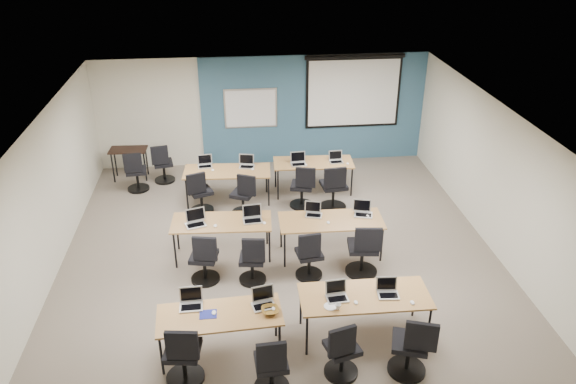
{
  "coord_description": "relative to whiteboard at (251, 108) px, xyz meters",
  "views": [
    {
      "loc": [
        -0.81,
        -8.56,
        5.83
      ],
      "look_at": [
        0.17,
        0.4,
        1.21
      ],
      "focal_mm": 35.0,
      "sensor_mm": 36.0,
      "label": 1
    }
  ],
  "objects": [
    {
      "name": "mouse_7",
      "position": [
        1.91,
        -4.26,
        -0.71
      ],
      "size": [
        0.09,
        0.12,
        0.04
      ],
      "primitive_type": "ellipsoid",
      "rotation": [
        0.0,
        0.0,
        0.33
      ],
      "color": "white",
      "rests_on": "training_table_mid_right"
    },
    {
      "name": "mouse_6",
      "position": [
        1.16,
        -4.4,
        -0.71
      ],
      "size": [
        0.06,
        0.1,
        0.03
      ],
      "primitive_type": "ellipsoid",
      "rotation": [
        0.0,
        0.0,
        0.02
      ],
      "color": "white",
      "rests_on": "training_table_mid_right"
    },
    {
      "name": "mouse_1",
      "position": [
        -0.03,
        -6.7,
        -0.71
      ],
      "size": [
        0.06,
        0.1,
        0.03
      ],
      "primitive_type": "ellipsoid",
      "rotation": [
        0.0,
        0.0,
        0.0
      ],
      "color": "white",
      "rests_on": "training_table_front_left"
    },
    {
      "name": "training_table_front_right",
      "position": [
        1.33,
        -6.53,
        -0.76
      ],
      "size": [
        1.92,
        0.8,
        0.73
      ],
      "rotation": [
        0.0,
        0.0,
        -0.01
      ],
      "color": "#9F633C",
      "rests_on": "floor"
    },
    {
      "name": "laptop_4",
      "position": [
        -1.21,
        -4.17,
        -0.65
      ],
      "size": [
        0.35,
        0.3,
        0.26
      ],
      "rotation": [
        0.0,
        0.0,
        0.29
      ],
      "color": "#B4B3BD",
      "rests_on": "training_table_mid_left"
    },
    {
      "name": "training_table_mid_left",
      "position": [
        -0.76,
        -4.13,
        -0.76
      ],
      "size": [
        1.8,
        0.75,
        0.73
      ],
      "rotation": [
        0.0,
        0.0,
        -0.06
      ],
      "color": "#9B582A",
      "rests_on": "floor"
    },
    {
      "name": "whiteboard",
      "position": [
        0.0,
        0.0,
        0.0
      ],
      "size": [
        1.28,
        0.03,
        0.98
      ],
      "color": "#BDBDBD",
      "rests_on": "wall_back"
    },
    {
      "name": "task_chair_2",
      "position": [
        0.84,
        -7.33,
        -1.06
      ],
      "size": [
        0.48,
        0.48,
        0.96
      ],
      "rotation": [
        0.0,
        0.0,
        0.27
      ],
      "color": "black",
      "rests_on": "floor"
    },
    {
      "name": "laptop_2",
      "position": [
        0.91,
        -6.53,
        -0.66
      ],
      "size": [
        0.31,
        0.27,
        0.24
      ],
      "rotation": [
        0.0,
        0.0,
        0.09
      ],
      "color": "#B9B9BD",
      "rests_on": "training_table_front_right"
    },
    {
      "name": "snack_bowl",
      "position": [
        -0.08,
        -6.76,
        -0.69
      ],
      "size": [
        0.3,
        0.3,
        0.07
      ],
      "primitive_type": "imported",
      "rotation": [
        0.0,
        0.0,
        0.04
      ],
      "color": "brown",
      "rests_on": "training_table_front_left"
    },
    {
      "name": "mouse_3",
      "position": [
        1.96,
        -6.78,
        -0.71
      ],
      "size": [
        0.08,
        0.11,
        0.03
      ],
      "primitive_type": "ellipsoid",
      "rotation": [
        0.0,
        0.0,
        0.22
      ],
      "color": "white",
      "rests_on": "training_table_front_right"
    },
    {
      "name": "task_chair_6",
      "position": [
        0.73,
        -5.0,
        -1.06
      ],
      "size": [
        0.48,
        0.48,
        0.96
      ],
      "rotation": [
        0.0,
        0.0,
        0.14
      ],
      "color": "black",
      "rests_on": "floor"
    },
    {
      "name": "projector_screen",
      "position": [
        2.5,
        -0.02,
        0.44
      ],
      "size": [
        2.4,
        0.1,
        1.82
      ],
      "color": "black",
      "rests_on": "wall_back"
    },
    {
      "name": "mouse_10",
      "position": [
        1.1,
        -1.87,
        -0.71
      ],
      "size": [
        0.09,
        0.11,
        0.04
      ],
      "primitive_type": "ellipsoid",
      "rotation": [
        0.0,
        0.0,
        0.22
      ],
      "color": "white",
      "rests_on": "training_table_back_right"
    },
    {
      "name": "utility_table",
      "position": [
        -2.92,
        -0.56,
        -0.8
      ],
      "size": [
        0.85,
        0.47,
        0.75
      ],
      "rotation": [
        0.0,
        0.0,
        -0.05
      ],
      "color": "black",
      "rests_on": "floor"
    },
    {
      "name": "laptop_5",
      "position": [
        -0.19,
        -4.13,
        -0.66
      ],
      "size": [
        0.35,
        0.29,
        0.26
      ],
      "rotation": [
        0.0,
        0.0,
        0.09
      ],
      "color": "silver",
      "rests_on": "training_table_mid_left"
    },
    {
      "name": "task_chair_1",
      "position": [
        -0.13,
        -7.51,
        -1.05
      ],
      "size": [
        0.48,
        0.48,
        0.97
      ],
      "rotation": [
        0.0,
        0.0,
        0.05
      ],
      "color": "black",
      "rests_on": "floor"
    },
    {
      "name": "task_chair_8",
      "position": [
        -1.21,
        -2.43,
        -1.05
      ],
      "size": [
        0.51,
        0.49,
        0.98
      ],
      "rotation": [
        0.0,
        0.0,
        0.35
      ],
      "color": "black",
      "rests_on": "floor"
    },
    {
      "name": "wall_right",
      "position": [
        4.3,
        -4.43,
        -0.1
      ],
      "size": [
        0.04,
        9.0,
        2.7
      ],
      "primitive_type": "cube",
      "color": "beige",
      "rests_on": "ground"
    },
    {
      "name": "snack_plate",
      "position": [
        0.78,
        -6.73,
        -0.71
      ],
      "size": [
        0.23,
        0.23,
        0.01
      ],
      "primitive_type": "cylinder",
      "rotation": [
        0.0,
        0.0,
        -0.19
      ],
      "color": "white",
      "rests_on": "training_table_front_right"
    },
    {
      "name": "mouse_0",
      "position": [
        -0.87,
        -6.7,
        -0.71
      ],
      "size": [
        0.08,
        0.11,
        0.04
      ],
      "primitive_type": "ellipsoid",
      "rotation": [
        0.0,
        0.0,
        -0.18
      ],
      "color": "white",
      "rests_on": "training_table_front_left"
    },
    {
      "name": "task_chair_9",
      "position": [
        -0.3,
        -2.62,
        -1.05
      ],
      "size": [
        0.52,
        0.49,
        0.97
      ],
      "rotation": [
        0.0,
        0.0,
        -0.43
      ],
      "color": "black",
      "rests_on": "floor"
    },
    {
      "name": "laptop_1",
      "position": [
        -0.17,
        -6.58,
        -0.66
      ],
      "size": [
        0.33,
        0.28,
        0.25
      ],
      "rotation": [
        0.0,
        0.0,
        0.21
      ],
      "color": "#B7B7B8",
      "rests_on": "training_table_front_left"
    },
    {
      "name": "mouse_5",
      "position": [
        0.01,
        -4.29,
        -0.71
      ],
      "size": [
        0.07,
        0.1,
        0.03
      ],
      "primitive_type": "ellipsoid",
      "rotation": [
        0.0,
        0.0,
        -0.07
      ],
      "color": "white",
      "rests_on": "training_table_mid_left"
    },
    {
      "name": "training_table_back_left",
      "position": [
        -0.63,
        -1.95,
        -0.76
      ],
      "size": [
        1.86,
        0.77,
        0.73
      ],
      "rotation": [
        0.0,
        0.0,
        -0.06
      ],
      "color": "#A46F2C",
      "rests_on": "floor"
    },
    {
      "name": "blue_accent_panel",
      "position": [
        1.55,
        0.04,
        -0.1
      ],
      "size": [
        5.5,
        0.04,
        2.7
      ],
      "primitive_type": "cube",
      "color": "#3D5977",
      "rests_on": "wall_back"
    },
    {
      "name": "laptop_3",
      "position": [
        1.66,
        -6.53,
        -0.66
      ],
      "size": [
        0.31,
        0.26,
        0.24
      ],
      "rotation": [
        0.0,
        0.0,
        -0.09
      ],
      "color": "silver",
      "rests_on": "training_table_front_right"
    },
    {
      "name": "spare_chair_b",
      "position": [
        -2.68,
        -1.24,
        -1.05
      ],
      "size": [
        0.49,
        0.49,
        0.98
      ],
      "rotation": [
        0.0,
        0.0,
        0.09
      ],
      "color": "black",
      "rests_on": "floor"
    },
    {
      "name": "laptop_8",
      "position": [
        -1.1,
        -1.67,
        -0.66
      ],
      "size": [
        0.31,
        0.27,
        0.24
      ],
      "rotation": [
        0.0,
        0.0,
        0.11
      ],
      "color": "silver",
      "rests_on": "training_table_back_left"
    },
    {
      "name": "blue_mousepad",
      "position": [
        -0.95,
        -6.71,
        -0.72
      ],
      "size": [
        0.24,
        0.2,
        0.01
      ],
      "primitive_type": "cube",
      "rotation": [
        0.0,
        0.0,
        0.0
      ],
      "color": "navy",
      "rests_on": "training_table_front_left"
    },
    {
      "name": "laptop_10",
      "position": [
        0.94,
        -1.77,
        -0.66
      ],
      "size": [
        0.33,
        0.28,
        0.25
      ],
      "rotation": [
        0.0,
        0.0,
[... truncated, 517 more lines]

